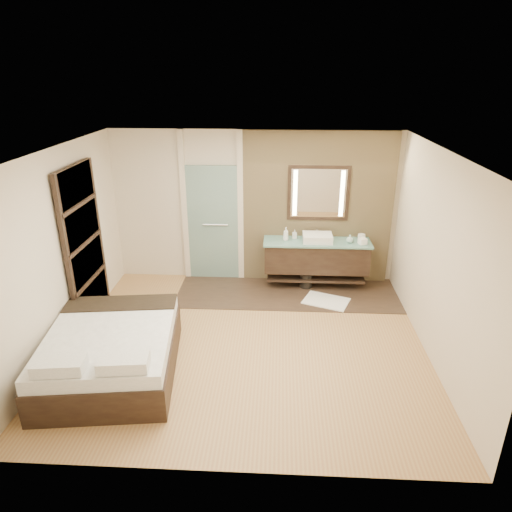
# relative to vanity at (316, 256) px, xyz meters

# --- Properties ---
(floor) EXTENTS (5.00, 5.00, 0.00)m
(floor) POSITION_rel_vanity_xyz_m (-1.10, -1.92, -0.58)
(floor) COLOR #A57145
(floor) RESTS_ON ground
(tile_strip) EXTENTS (3.80, 1.30, 0.01)m
(tile_strip) POSITION_rel_vanity_xyz_m (-0.50, -0.32, -0.57)
(tile_strip) COLOR #33251B
(tile_strip) RESTS_ON floor
(stone_wall) EXTENTS (2.60, 0.08, 2.70)m
(stone_wall) POSITION_rel_vanity_xyz_m (0.00, 0.29, 0.77)
(stone_wall) COLOR tan
(stone_wall) RESTS_ON floor
(vanity) EXTENTS (1.85, 0.55, 0.88)m
(vanity) POSITION_rel_vanity_xyz_m (0.00, 0.00, 0.00)
(vanity) COLOR black
(vanity) RESTS_ON stone_wall
(mirror_unit) EXTENTS (1.06, 0.04, 0.96)m
(mirror_unit) POSITION_rel_vanity_xyz_m (0.00, 0.24, 1.07)
(mirror_unit) COLOR black
(mirror_unit) RESTS_ON stone_wall
(frosted_door) EXTENTS (1.10, 0.12, 2.70)m
(frosted_door) POSITION_rel_vanity_xyz_m (-1.85, 0.28, 0.56)
(frosted_door) COLOR silver
(frosted_door) RESTS_ON floor
(shoji_partition) EXTENTS (0.06, 1.20, 2.40)m
(shoji_partition) POSITION_rel_vanity_xyz_m (-3.53, -1.32, 0.63)
(shoji_partition) COLOR black
(shoji_partition) RESTS_ON floor
(bed) EXTENTS (1.79, 2.12, 0.75)m
(bed) POSITION_rel_vanity_xyz_m (-2.75, -2.68, -0.27)
(bed) COLOR black
(bed) RESTS_ON floor
(bath_mat) EXTENTS (0.85, 0.73, 0.02)m
(bath_mat) POSITION_rel_vanity_xyz_m (0.15, -0.61, -0.56)
(bath_mat) COLOR white
(bath_mat) RESTS_ON floor
(waste_bin) EXTENTS (0.26, 0.26, 0.27)m
(waste_bin) POSITION_rel_vanity_xyz_m (-0.17, -0.07, -0.44)
(waste_bin) COLOR black
(waste_bin) RESTS_ON floor
(tissue_box) EXTENTS (0.16, 0.16, 0.10)m
(tissue_box) POSITION_rel_vanity_xyz_m (0.76, -0.10, 0.33)
(tissue_box) COLOR white
(tissue_box) RESTS_ON vanity
(soap_bottle_a) EXTENTS (0.11, 0.12, 0.23)m
(soap_bottle_a) POSITION_rel_vanity_xyz_m (-0.54, 0.01, 0.40)
(soap_bottle_a) COLOR white
(soap_bottle_a) RESTS_ON vanity
(soap_bottle_b) EXTENTS (0.08, 0.08, 0.16)m
(soap_bottle_b) POSITION_rel_vanity_xyz_m (-0.39, 0.11, 0.36)
(soap_bottle_b) COLOR #B2B2B2
(soap_bottle_b) RESTS_ON vanity
(soap_bottle_c) EXTENTS (0.14, 0.14, 0.14)m
(soap_bottle_c) POSITION_rel_vanity_xyz_m (0.55, -0.05, 0.36)
(soap_bottle_c) COLOR #A8D4D0
(soap_bottle_c) RESTS_ON vanity
(cup) EXTENTS (0.16, 0.16, 0.10)m
(cup) POSITION_rel_vanity_xyz_m (0.77, 0.10, 0.34)
(cup) COLOR white
(cup) RESTS_ON vanity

